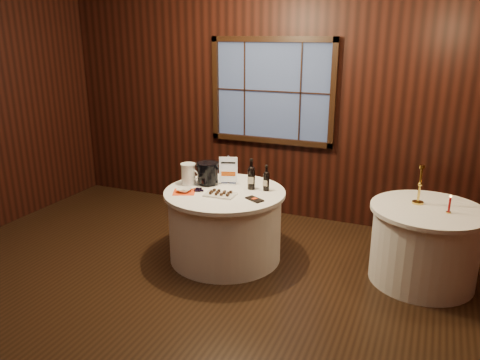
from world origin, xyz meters
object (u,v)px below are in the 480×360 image
at_px(side_table, 424,245).
at_px(port_bottle_left, 251,176).
at_px(port_bottle_right, 266,180).
at_px(red_candle, 449,206).
at_px(cracker_bowl, 184,190).
at_px(sign_stand, 228,175).
at_px(main_table, 225,224).
at_px(ice_bucket, 208,173).
at_px(chocolate_box, 254,199).
at_px(glass_pitcher, 189,174).
at_px(brass_candlestick, 419,190).
at_px(grape_bunch, 198,190).
at_px(chocolate_plate, 220,194).

xyz_separation_m(side_table, port_bottle_left, (-1.77, -0.13, 0.53)).
relative_size(port_bottle_right, red_candle, 1.61).
distance_m(port_bottle_right, cracker_bowl, 0.87).
height_order(sign_stand, cracker_bowl, sign_stand).
xyz_separation_m(main_table, ice_bucket, (-0.26, 0.13, 0.51)).
bearing_deg(chocolate_box, sign_stand, 169.69).
bearing_deg(glass_pitcher, chocolate_box, -3.80).
bearing_deg(red_candle, main_table, -173.86).
xyz_separation_m(sign_stand, ice_bucket, (-0.20, -0.09, 0.02)).
xyz_separation_m(port_bottle_left, brass_candlestick, (1.66, 0.22, -0.00)).
bearing_deg(grape_bunch, red_candle, 8.58).
bearing_deg(sign_stand, port_bottle_left, -29.49).
bearing_deg(ice_bucket, glass_pitcher, -156.57).
xyz_separation_m(side_table, sign_stand, (-2.06, -0.08, 0.49)).
height_order(cracker_bowl, brass_candlestick, brass_candlestick).
height_order(grape_bunch, red_candle, red_candle).
bearing_deg(chocolate_box, red_candle, 40.57).
distance_m(port_bottle_right, chocolate_box, 0.34).
height_order(ice_bucket, red_candle, ice_bucket).
distance_m(sign_stand, chocolate_box, 0.59).
distance_m(sign_stand, chocolate_plate, 0.39).
height_order(sign_stand, ice_bucket, sign_stand).
xyz_separation_m(port_bottle_left, glass_pitcher, (-0.69, -0.12, -0.02)).
bearing_deg(chocolate_box, grape_bunch, -152.26).
bearing_deg(grape_bunch, side_table, 10.87).
bearing_deg(cracker_bowl, main_table, 28.46).
bearing_deg(ice_bucket, red_candle, 2.42).
distance_m(chocolate_plate, chocolate_box, 0.37).
bearing_deg(brass_candlestick, port_bottle_left, -172.48).
bearing_deg(sign_stand, side_table, -16.76).
bearing_deg(port_bottle_left, brass_candlestick, -5.19).
bearing_deg(main_table, port_bottle_left, 35.78).
distance_m(grape_bunch, glass_pitcher, 0.29).
xyz_separation_m(side_table, chocolate_plate, (-1.98, -0.45, 0.40)).
relative_size(chocolate_plate, cracker_bowl, 2.17).
distance_m(side_table, chocolate_plate, 2.07).
height_order(chocolate_box, brass_candlestick, brass_candlestick).
height_order(side_table, cracker_bowl, cracker_bowl).
bearing_deg(sign_stand, cracker_bowl, -145.39).
distance_m(port_bottle_left, ice_bucket, 0.50).
bearing_deg(grape_bunch, port_bottle_left, 32.09).
distance_m(ice_bucket, chocolate_box, 0.72).
xyz_separation_m(port_bottle_right, cracker_bowl, (-0.77, -0.39, -0.10)).
xyz_separation_m(side_table, chocolate_box, (-1.61, -0.44, 0.39)).
relative_size(main_table, chocolate_plate, 4.00).
xyz_separation_m(grape_bunch, red_candle, (2.41, 0.36, 0.05)).
relative_size(ice_bucket, red_candle, 1.42).
bearing_deg(main_table, sign_stand, 104.76).
bearing_deg(brass_candlestick, ice_bucket, -173.20).
relative_size(grape_bunch, brass_candlestick, 0.43).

